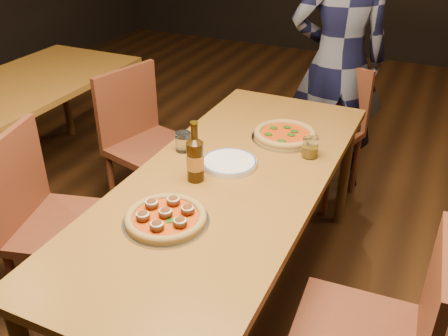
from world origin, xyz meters
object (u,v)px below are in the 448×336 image
at_px(pizza_margherita, 285,135).
at_px(amber_glass, 310,148).
at_px(table_main, 229,191).
at_px(pizza_meatball, 166,217).
at_px(chair_main_sw, 154,148).
at_px(plate_stack, 229,163).
at_px(water_glass, 183,142).
at_px(chair_end, 321,134).
at_px(beer_bottle, 195,160).
at_px(diner, 338,63).
at_px(chair_main_nw, 67,226).
at_px(chair_main_e, 357,336).

bearing_deg(pizza_margherita, amber_glass, -38.56).
relative_size(table_main, pizza_meatball, 6.06).
height_order(chair_main_sw, pizza_margherita, chair_main_sw).
height_order(plate_stack, water_glass, water_glass).
bearing_deg(amber_glass, water_glass, -161.17).
bearing_deg(chair_end, table_main, -79.31).
relative_size(plate_stack, beer_bottle, 0.94).
xyz_separation_m(table_main, amber_glass, (0.27, 0.33, 0.12)).
height_order(pizza_meatball, pizza_margherita, pizza_meatball).
bearing_deg(chair_main_sw, amber_glass, -86.56).
distance_m(table_main, water_glass, 0.35).
distance_m(chair_end, diner, 0.46).
bearing_deg(chair_end, chair_main_sw, -125.32).
height_order(chair_main_nw, water_glass, chair_main_nw).
bearing_deg(water_glass, plate_stack, -9.00).
relative_size(chair_main_sw, diner, 0.56).
distance_m(chair_main_e, pizza_margherita, 1.07).
distance_m(chair_main_sw, water_glass, 0.66).
xyz_separation_m(chair_main_sw, chair_end, (0.84, 0.67, -0.03)).
height_order(table_main, chair_main_e, chair_main_e).
bearing_deg(amber_glass, chair_main_e, -60.39).
relative_size(pizza_meatball, amber_glass, 3.55).
bearing_deg(diner, table_main, 61.73).
height_order(chair_main_sw, water_glass, chair_main_sw).
height_order(chair_end, amber_glass, chair_end).
bearing_deg(chair_main_nw, chair_main_e, -108.11).
bearing_deg(water_glass, pizza_meatball, -67.59).
bearing_deg(table_main, water_glass, 155.77).
relative_size(chair_main_nw, plate_stack, 3.92).
height_order(plate_stack, beer_bottle, beer_bottle).
bearing_deg(chair_main_sw, water_glass, -117.61).
height_order(chair_end, plate_stack, chair_end).
relative_size(chair_main_nw, water_glass, 10.57).
relative_size(pizza_margherita, amber_glass, 3.59).
height_order(pizza_meatball, amber_glass, amber_glass).
xyz_separation_m(chair_main_sw, beer_bottle, (0.61, -0.61, 0.36)).
bearing_deg(beer_bottle, chair_end, 79.62).
bearing_deg(beer_bottle, table_main, 34.49).
bearing_deg(chair_main_nw, table_main, -79.52).
bearing_deg(table_main, chair_end, 84.52).
height_order(pizza_meatball, diner, diner).
relative_size(chair_main_nw, amber_glass, 10.57).
xyz_separation_m(pizza_meatball, plate_stack, (0.04, 0.50, -0.01)).
bearing_deg(pizza_meatball, chair_end, 83.19).
relative_size(water_glass, amber_glass, 1.00).
xyz_separation_m(chair_main_sw, chair_main_e, (1.41, -0.92, -0.01)).
xyz_separation_m(chair_main_e, pizza_meatball, (-0.75, -0.01, 0.29)).
bearing_deg(chair_main_e, diner, -166.33).
distance_m(pizza_margherita, beer_bottle, 0.59).
bearing_deg(table_main, pizza_meatball, -100.69).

